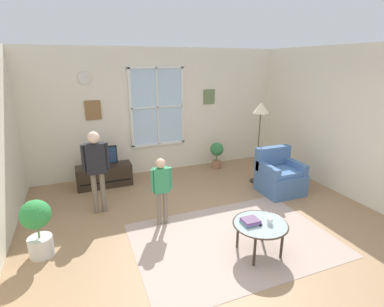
{
  "coord_description": "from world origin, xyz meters",
  "views": [
    {
      "loc": [
        -1.79,
        -3.27,
        2.5
      ],
      "look_at": [
        -0.1,
        0.97,
        1.05
      ],
      "focal_mm": 27.29,
      "sensor_mm": 36.0,
      "label": 1
    }
  ],
  "objects_px": {
    "potted_plant_corner": "(37,225)",
    "floor_lamp": "(260,116)",
    "remote_near_books": "(257,223)",
    "book_stack": "(250,221)",
    "coffee_table": "(260,225)",
    "person_green_shirt": "(161,184)",
    "tv_stand": "(105,176)",
    "cup": "(270,221)",
    "armchair": "(279,176)",
    "remote_near_cup": "(253,223)",
    "potted_plant_by_window": "(217,152)",
    "person_black_shirt": "(96,163)",
    "television": "(103,156)"
  },
  "relations": [
    {
      "from": "tv_stand",
      "to": "potted_plant_by_window",
      "type": "height_order",
      "value": "potted_plant_by_window"
    },
    {
      "from": "book_stack",
      "to": "potted_plant_by_window",
      "type": "xyz_separation_m",
      "value": [
        1.08,
        3.17,
        -0.09
      ]
    },
    {
      "from": "book_stack",
      "to": "person_black_shirt",
      "type": "distance_m",
      "value": 2.64
    },
    {
      "from": "coffee_table",
      "to": "remote_near_books",
      "type": "bearing_deg",
      "value": 173.11
    },
    {
      "from": "television",
      "to": "armchair",
      "type": "relative_size",
      "value": 0.66
    },
    {
      "from": "television",
      "to": "remote_near_cup",
      "type": "bearing_deg",
      "value": -62.19
    },
    {
      "from": "television",
      "to": "tv_stand",
      "type": "bearing_deg",
      "value": 90.0
    },
    {
      "from": "tv_stand",
      "to": "potted_plant_corner",
      "type": "bearing_deg",
      "value": -116.51
    },
    {
      "from": "tv_stand",
      "to": "television",
      "type": "xyz_separation_m",
      "value": [
        0.0,
        -0.0,
        0.44
      ]
    },
    {
      "from": "remote_near_books",
      "to": "book_stack",
      "type": "bearing_deg",
      "value": 149.48
    },
    {
      "from": "tv_stand",
      "to": "floor_lamp",
      "type": "distance_m",
      "value": 3.44
    },
    {
      "from": "armchair",
      "to": "remote_near_books",
      "type": "xyz_separation_m",
      "value": [
        -1.54,
        -1.51,
        0.13
      ]
    },
    {
      "from": "remote_near_books",
      "to": "potted_plant_corner",
      "type": "height_order",
      "value": "potted_plant_corner"
    },
    {
      "from": "coffee_table",
      "to": "cup",
      "type": "distance_m",
      "value": 0.14
    },
    {
      "from": "book_stack",
      "to": "remote_near_cup",
      "type": "distance_m",
      "value": 0.04
    },
    {
      "from": "potted_plant_corner",
      "to": "floor_lamp",
      "type": "distance_m",
      "value": 4.36
    },
    {
      "from": "cup",
      "to": "person_green_shirt",
      "type": "distance_m",
      "value": 1.69
    },
    {
      "from": "television",
      "to": "potted_plant_by_window",
      "type": "bearing_deg",
      "value": 2.5
    },
    {
      "from": "tv_stand",
      "to": "potted_plant_corner",
      "type": "xyz_separation_m",
      "value": [
        -1.04,
        -2.08,
        0.24
      ]
    },
    {
      "from": "coffee_table",
      "to": "person_green_shirt",
      "type": "xyz_separation_m",
      "value": [
        -1.01,
        1.19,
        0.28
      ]
    },
    {
      "from": "cup",
      "to": "person_black_shirt",
      "type": "distance_m",
      "value": 2.87
    },
    {
      "from": "remote_near_books",
      "to": "floor_lamp",
      "type": "xyz_separation_m",
      "value": [
        1.41,
        2.11,
        0.98
      ]
    },
    {
      "from": "tv_stand",
      "to": "cup",
      "type": "height_order",
      "value": "cup"
    },
    {
      "from": "potted_plant_by_window",
      "to": "person_green_shirt",
      "type": "bearing_deg",
      "value": -134.1
    },
    {
      "from": "person_black_shirt",
      "to": "potted_plant_corner",
      "type": "height_order",
      "value": "person_black_shirt"
    },
    {
      "from": "coffee_table",
      "to": "potted_plant_corner",
      "type": "xyz_separation_m",
      "value": [
        -2.74,
        1.03,
        0.04
      ]
    },
    {
      "from": "remote_near_books",
      "to": "cup",
      "type": "bearing_deg",
      "value": -20.76
    },
    {
      "from": "coffee_table",
      "to": "person_green_shirt",
      "type": "distance_m",
      "value": 1.59
    },
    {
      "from": "armchair",
      "to": "remote_near_cup",
      "type": "height_order",
      "value": "armchair"
    },
    {
      "from": "coffee_table",
      "to": "floor_lamp",
      "type": "xyz_separation_m",
      "value": [
        1.36,
        2.12,
        1.02
      ]
    },
    {
      "from": "armchair",
      "to": "potted_plant_corner",
      "type": "distance_m",
      "value": 4.26
    },
    {
      "from": "remote_near_books",
      "to": "potted_plant_by_window",
      "type": "distance_m",
      "value": 3.36
    },
    {
      "from": "remote_near_cup",
      "to": "armchair",
      "type": "bearing_deg",
      "value": 43.11
    },
    {
      "from": "tv_stand",
      "to": "potted_plant_corner",
      "type": "height_order",
      "value": "potted_plant_corner"
    },
    {
      "from": "remote_near_cup",
      "to": "person_black_shirt",
      "type": "relative_size",
      "value": 0.1
    },
    {
      "from": "remote_near_cup",
      "to": "potted_plant_by_window",
      "type": "bearing_deg",
      "value": 71.85
    },
    {
      "from": "cup",
      "to": "armchair",
      "type": "bearing_deg",
      "value": 48.66
    },
    {
      "from": "armchair",
      "to": "person_green_shirt",
      "type": "xyz_separation_m",
      "value": [
        -2.5,
        -0.32,
        0.37
      ]
    },
    {
      "from": "floor_lamp",
      "to": "remote_near_cup",
      "type": "bearing_deg",
      "value": -124.98
    },
    {
      "from": "tv_stand",
      "to": "remote_near_cup",
      "type": "height_order",
      "value": "remote_near_cup"
    },
    {
      "from": "book_stack",
      "to": "potted_plant_corner",
      "type": "height_order",
      "value": "potted_plant_corner"
    },
    {
      "from": "armchair",
      "to": "cup",
      "type": "xyz_separation_m",
      "value": [
        -1.38,
        -1.57,
        0.17
      ]
    },
    {
      "from": "coffee_table",
      "to": "remote_near_cup",
      "type": "height_order",
      "value": "remote_near_cup"
    },
    {
      "from": "cup",
      "to": "person_green_shirt",
      "type": "xyz_separation_m",
      "value": [
        -1.12,
        1.25,
        0.2
      ]
    },
    {
      "from": "cup",
      "to": "floor_lamp",
      "type": "height_order",
      "value": "floor_lamp"
    },
    {
      "from": "tv_stand",
      "to": "armchair",
      "type": "relative_size",
      "value": 1.27
    },
    {
      "from": "potted_plant_by_window",
      "to": "cup",
      "type": "bearing_deg",
      "value": -104.49
    },
    {
      "from": "book_stack",
      "to": "cup",
      "type": "xyz_separation_m",
      "value": [
        0.23,
        -0.1,
        0.01
      ]
    },
    {
      "from": "remote_near_cup",
      "to": "potted_plant_corner",
      "type": "bearing_deg",
      "value": 159.56
    },
    {
      "from": "cup",
      "to": "coffee_table",
      "type": "bearing_deg",
      "value": 153.43
    }
  ]
}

